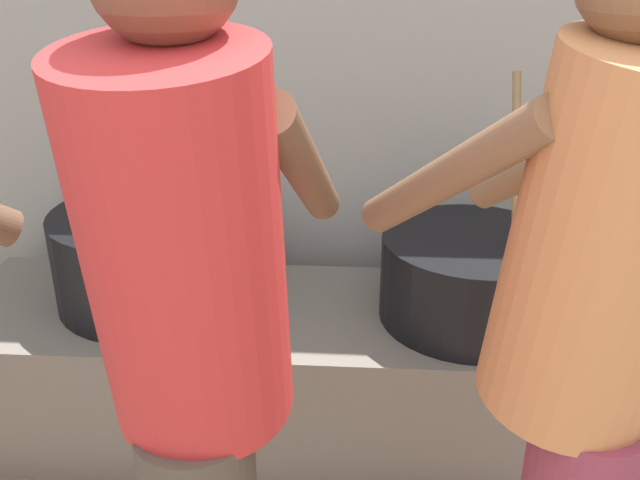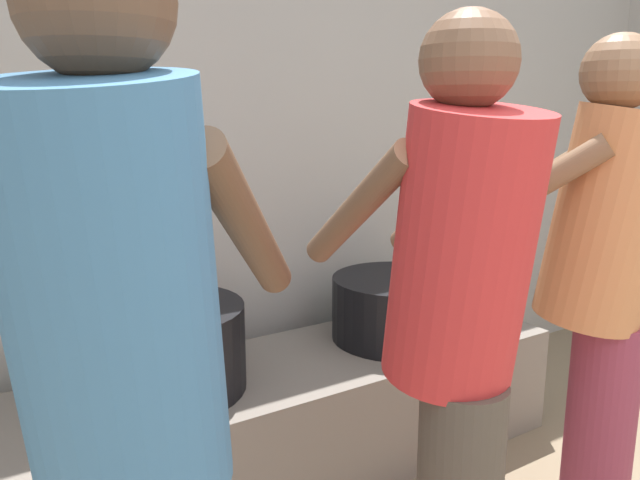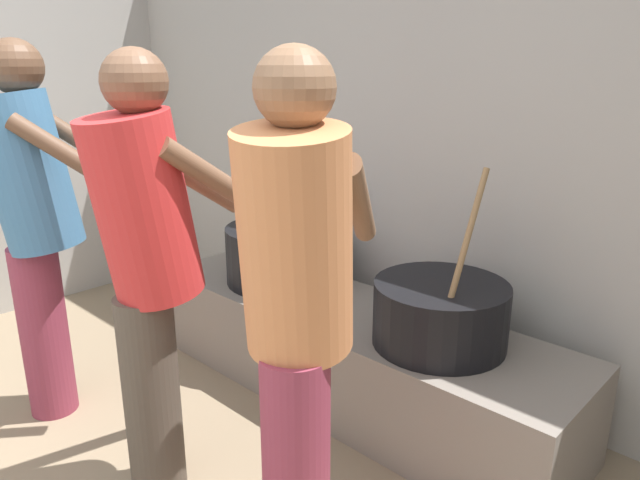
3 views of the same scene
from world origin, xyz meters
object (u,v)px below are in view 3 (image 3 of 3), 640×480
object	(u,v)px
cooking_pot_secondary	(282,254)
cook_in_orange_shirt	(297,303)
cook_in_blue_shirt	(35,213)
cook_in_red_shirt	(148,256)
cooking_pot_main	(440,313)

from	to	relation	value
cooking_pot_secondary	cook_in_orange_shirt	world-z (taller)	cook_in_orange_shirt
cook_in_blue_shirt	cook_in_orange_shirt	bearing A→B (deg)	5.45
cooking_pot_secondary	cook_in_red_shirt	world-z (taller)	cook_in_red_shirt
cook_in_orange_shirt	cooking_pot_main	bearing A→B (deg)	93.76
cooking_pot_main	cooking_pot_secondary	size ratio (longest dim) A/B	1.24
cook_in_orange_shirt	cook_in_blue_shirt	world-z (taller)	cook_in_blue_shirt
cook_in_blue_shirt	cook_in_red_shirt	bearing A→B (deg)	4.98
cook_in_blue_shirt	cooking_pot_main	bearing A→B (deg)	35.88
cook_in_blue_shirt	cooking_pot_secondary	bearing A→B (deg)	69.84
cook_in_blue_shirt	cook_in_red_shirt	world-z (taller)	cook_in_blue_shirt
cooking_pot_main	cook_in_red_shirt	size ratio (longest dim) A/B	0.45
cooking_pot_main	cooking_pot_secondary	bearing A→B (deg)	176.62
cooking_pot_secondary	cook_in_orange_shirt	size ratio (longest dim) A/B	0.37
cook_in_orange_shirt	cook_in_blue_shirt	size ratio (longest dim) A/B	0.97
cooking_pot_main	cook_in_orange_shirt	distance (m)	0.91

